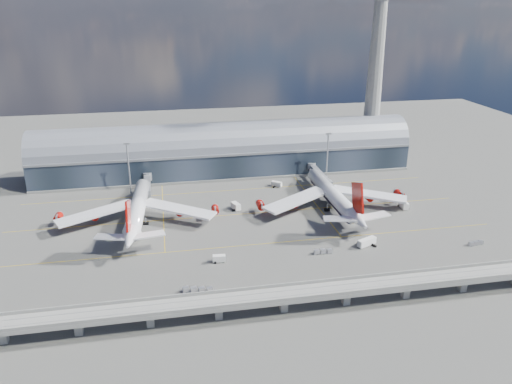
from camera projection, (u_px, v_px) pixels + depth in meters
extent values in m
plane|color=#474744|center=(251.00, 233.00, 203.17)|extent=(500.00, 500.00, 0.00)
cube|color=gold|center=(256.00, 244.00, 194.01)|extent=(200.00, 0.25, 0.01)
cube|color=gold|center=(243.00, 214.00, 221.47)|extent=(200.00, 0.25, 0.01)
cube|color=gold|center=(233.00, 190.00, 248.93)|extent=(200.00, 0.25, 0.01)
cube|color=gold|center=(163.00, 211.00, 224.48)|extent=(0.25, 80.00, 0.01)
cube|color=gold|center=(312.00, 200.00, 236.76)|extent=(0.25, 80.00, 0.01)
cube|color=#1D2631|center=(226.00, 160.00, 272.03)|extent=(200.00, 28.00, 14.00)
cylinder|color=gray|center=(225.00, 148.00, 269.49)|extent=(200.00, 28.00, 28.00)
cube|color=gray|center=(229.00, 155.00, 256.67)|extent=(200.00, 1.00, 1.20)
cube|color=gray|center=(226.00, 171.00, 274.35)|extent=(200.00, 30.00, 1.20)
cube|color=gray|center=(368.00, 154.00, 292.60)|extent=(18.00, 18.00, 8.00)
cone|color=gray|center=(374.00, 84.00, 277.74)|extent=(10.00, 10.00, 90.00)
cube|color=gray|center=(284.00, 295.00, 150.83)|extent=(220.00, 8.50, 1.20)
cube|color=gray|center=(287.00, 300.00, 146.77)|extent=(220.00, 0.40, 1.20)
cube|color=gray|center=(281.00, 285.00, 154.09)|extent=(220.00, 0.40, 1.20)
cube|color=gray|center=(285.00, 296.00, 149.22)|extent=(220.00, 0.12, 0.12)
cube|color=gray|center=(283.00, 291.00, 151.97)|extent=(220.00, 0.12, 0.12)
cube|color=gray|center=(3.00, 335.00, 137.88)|extent=(2.20, 2.20, 5.00)
cube|color=gray|center=(78.00, 327.00, 141.39)|extent=(2.20, 2.20, 5.00)
cube|color=gray|center=(150.00, 319.00, 144.90)|extent=(2.20, 2.20, 5.00)
cube|color=gray|center=(219.00, 311.00, 148.41)|extent=(2.20, 2.20, 5.00)
cube|color=gray|center=(284.00, 304.00, 151.92)|extent=(2.20, 2.20, 5.00)
cube|color=gray|center=(346.00, 297.00, 155.42)|extent=(2.20, 2.20, 5.00)
cube|color=gray|center=(406.00, 290.00, 158.93)|extent=(2.20, 2.20, 5.00)
cube|color=gray|center=(463.00, 284.00, 162.44)|extent=(2.20, 2.20, 5.00)
cylinder|color=gray|center=(129.00, 169.00, 240.21)|extent=(0.70, 0.70, 25.00)
cube|color=gray|center=(126.00, 144.00, 235.61)|extent=(3.00, 0.40, 1.00)
cylinder|color=gray|center=(327.00, 158.00, 257.75)|extent=(0.70, 0.70, 25.00)
cube|color=gray|center=(329.00, 134.00, 253.15)|extent=(3.00, 0.40, 1.00)
cylinder|color=white|center=(138.00, 207.00, 212.25)|extent=(9.85, 54.35, 6.52)
cone|color=white|center=(143.00, 183.00, 240.07)|extent=(7.01, 8.54, 6.52)
cone|color=white|center=(129.00, 239.00, 182.26)|extent=(7.27, 12.61, 6.52)
cube|color=#A10D06|center=(128.00, 216.00, 182.17)|extent=(1.46, 12.21, 13.50)
cube|color=white|center=(96.00, 213.00, 208.64)|extent=(33.29, 21.03, 2.64)
cube|color=white|center=(178.00, 209.00, 212.69)|extent=(32.27, 24.14, 2.64)
cylinder|color=#A10D06|center=(96.00, 215.00, 211.12)|extent=(3.57, 5.29, 3.26)
cylinder|color=#A10D06|center=(59.00, 217.00, 209.32)|extent=(3.57, 5.29, 3.26)
cylinder|color=#A10D06|center=(180.00, 211.00, 215.31)|extent=(3.57, 5.29, 3.26)
cylinder|color=#A10D06|center=(215.00, 209.00, 217.11)|extent=(3.57, 5.29, 3.26)
cylinder|color=gray|center=(142.00, 201.00, 231.61)|extent=(0.51, 0.51, 3.06)
cylinder|color=gray|center=(130.00, 222.00, 209.83)|extent=(0.61, 0.61, 3.06)
cylinder|color=gray|center=(146.00, 221.00, 210.61)|extent=(0.61, 0.61, 3.06)
cylinder|color=black|center=(130.00, 224.00, 210.19)|extent=(2.33, 1.66, 1.53)
cylinder|color=black|center=(146.00, 223.00, 210.96)|extent=(2.33, 1.66, 1.53)
cylinder|color=white|center=(332.00, 193.00, 226.85)|extent=(6.85, 53.40, 6.40)
cone|color=white|center=(312.00, 172.00, 254.24)|extent=(6.47, 8.88, 6.40)
cone|color=white|center=(359.00, 221.00, 197.11)|extent=(6.51, 13.29, 6.40)
cube|color=#A10D06|center=(358.00, 198.00, 197.10)|extent=(0.88, 13.20, 14.61)
cube|color=white|center=(297.00, 200.00, 221.98)|extent=(33.45, 23.63, 2.73)
cube|color=white|center=(369.00, 194.00, 228.31)|extent=(33.59, 23.20, 2.73)
cylinder|color=black|center=(332.00, 197.00, 227.48)|extent=(5.85, 47.92, 5.44)
cylinder|color=#A10D06|center=(294.00, 202.00, 224.60)|extent=(3.58, 5.55, 3.53)
cylinder|color=#A10D06|center=(260.00, 205.00, 221.79)|extent=(3.58, 5.55, 3.53)
cylinder|color=#A10D06|center=(368.00, 196.00, 231.17)|extent=(3.58, 5.55, 3.53)
cylinder|color=#A10D06|center=(399.00, 194.00, 233.98)|extent=(3.58, 5.55, 3.53)
cylinder|color=gray|center=(319.00, 189.00, 245.79)|extent=(0.55, 0.55, 3.31)
cylinder|color=gray|center=(327.00, 208.00, 223.93)|extent=(0.66, 0.66, 3.31)
cylinder|color=gray|center=(342.00, 206.00, 225.22)|extent=(0.66, 0.66, 3.31)
cylinder|color=black|center=(327.00, 210.00, 224.31)|extent=(2.44, 1.68, 1.65)
cylinder|color=black|center=(342.00, 209.00, 225.60)|extent=(2.44, 1.68, 1.65)
cube|color=gray|center=(147.00, 185.00, 241.53)|extent=(3.00, 24.00, 3.00)
cube|color=gray|center=(147.00, 193.00, 230.54)|extent=(3.60, 3.60, 3.40)
cylinder|color=gray|center=(147.00, 176.00, 252.51)|extent=(4.40, 4.40, 4.00)
cylinder|color=gray|center=(147.00, 200.00, 231.81)|extent=(0.50, 0.50, 3.40)
cylinder|color=black|center=(148.00, 203.00, 232.30)|extent=(1.40, 0.80, 0.80)
cube|color=gray|center=(319.00, 175.00, 254.86)|extent=(3.00, 28.00, 3.00)
cube|color=gray|center=(328.00, 184.00, 242.05)|extent=(3.60, 3.60, 3.40)
cylinder|color=gray|center=(311.00, 166.00, 267.68)|extent=(4.40, 4.40, 4.00)
cylinder|color=gray|center=(328.00, 191.00, 243.31)|extent=(0.50, 0.50, 3.40)
cylinder|color=black|center=(328.00, 193.00, 243.80)|extent=(1.40, 0.80, 0.80)
cube|color=silver|center=(139.00, 234.00, 199.33)|extent=(3.52, 6.33, 2.24)
cylinder|color=black|center=(140.00, 234.00, 201.48)|extent=(2.28, 1.32, 0.77)
cylinder|color=black|center=(138.00, 239.00, 197.90)|extent=(2.28, 1.32, 0.77)
cube|color=silver|center=(219.00, 258.00, 180.59)|extent=(4.77, 2.48, 2.40)
cylinder|color=black|center=(223.00, 260.00, 181.34)|extent=(1.01, 2.37, 0.83)
cylinder|color=black|center=(215.00, 261.00, 180.61)|extent=(1.01, 2.37, 0.83)
cube|color=silver|center=(367.00, 242.00, 192.46)|extent=(8.43, 5.46, 2.66)
cylinder|color=black|center=(373.00, 245.00, 192.34)|extent=(1.88, 2.71, 0.92)
cylinder|color=black|center=(360.00, 244.00, 193.44)|extent=(1.88, 2.71, 0.92)
cube|color=silver|center=(404.00, 205.00, 226.92)|extent=(3.14, 6.89, 2.90)
cylinder|color=black|center=(401.00, 205.00, 229.31)|extent=(2.87, 1.24, 1.00)
cylinder|color=black|center=(406.00, 209.00, 225.47)|extent=(2.87, 1.24, 1.00)
cube|color=silver|center=(236.00, 206.00, 225.54)|extent=(4.10, 5.90, 2.80)
cylinder|color=black|center=(237.00, 207.00, 227.58)|extent=(2.86, 1.80, 0.97)
cylinder|color=black|center=(235.00, 210.00, 224.40)|extent=(2.86, 1.80, 0.97)
cube|color=silver|center=(277.00, 184.00, 253.27)|extent=(5.56, 4.89, 2.34)
cylinder|color=black|center=(279.00, 185.00, 254.84)|extent=(2.00, 2.29, 0.81)
cylinder|color=black|center=(274.00, 187.00, 252.45)|extent=(2.00, 2.29, 0.81)
cube|color=gray|center=(186.00, 291.00, 162.53)|extent=(2.71, 2.11, 0.30)
cube|color=#B6B6BB|center=(186.00, 289.00, 162.24)|extent=(2.30, 1.92, 1.51)
cube|color=gray|center=(194.00, 291.00, 162.45)|extent=(2.71, 2.11, 0.30)
cube|color=#B6B6BB|center=(194.00, 289.00, 162.16)|extent=(2.30, 1.92, 1.51)
cube|color=gray|center=(202.00, 292.00, 162.37)|extent=(2.71, 2.11, 0.30)
cube|color=#B6B6BB|center=(202.00, 289.00, 162.08)|extent=(2.30, 1.92, 1.51)
cube|color=gray|center=(210.00, 292.00, 162.29)|extent=(2.71, 2.11, 0.30)
cube|color=#B6B6BB|center=(210.00, 290.00, 161.99)|extent=(2.30, 1.92, 1.51)
cube|color=gray|center=(317.00, 253.00, 186.69)|extent=(2.37, 1.65, 0.29)
cube|color=#B6B6BB|center=(317.00, 252.00, 186.42)|extent=(1.98, 1.54, 1.43)
cube|color=gray|center=(323.00, 253.00, 186.99)|extent=(2.37, 1.65, 0.29)
cube|color=#B6B6BB|center=(323.00, 251.00, 186.72)|extent=(1.98, 1.54, 1.43)
cube|color=gray|center=(329.00, 253.00, 187.29)|extent=(2.37, 1.65, 0.29)
cube|color=#B6B6BB|center=(329.00, 251.00, 187.02)|extent=(1.98, 1.54, 1.43)
cube|color=gray|center=(471.00, 245.00, 193.02)|extent=(2.23, 1.62, 0.26)
cube|color=#B6B6BB|center=(471.00, 243.00, 192.77)|extent=(1.87, 1.49, 1.31)
cube|color=gray|center=(476.00, 244.00, 193.64)|extent=(2.23, 1.62, 0.26)
cube|color=#B6B6BB|center=(476.00, 243.00, 193.39)|extent=(1.87, 1.49, 1.31)
cube|color=gray|center=(481.00, 243.00, 194.27)|extent=(2.23, 1.62, 0.26)
cube|color=#B6B6BB|center=(481.00, 242.00, 194.01)|extent=(1.87, 1.49, 1.31)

